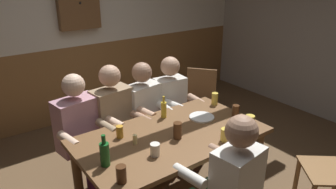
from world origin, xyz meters
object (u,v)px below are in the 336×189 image
(pint_glass_2, at_px, (155,150))
(pint_glass_5, at_px, (225,135))
(pint_glass_3, at_px, (120,132))
(pint_glass_4, at_px, (250,123))
(person_2, at_px, (148,113))
(pint_glass_6, at_px, (121,174))
(chair_empty_far_end, at_px, (199,100))
(table_candle, at_px, (135,139))
(person_1, at_px, (117,120))
(person_4, at_px, (227,184))
(pint_glass_1, at_px, (215,99))
(wall_dart_cabinet, at_px, (78,3))
(plate_0, at_px, (202,117))
(pint_glass_7, at_px, (177,131))
(dining_table, at_px, (171,145))
(bottle_1, at_px, (105,154))
(bottle_0, at_px, (164,109))
(person_3, at_px, (174,105))
(pint_glass_0, at_px, (236,111))
(person_0, at_px, (82,131))

(pint_glass_2, bearing_deg, pint_glass_5, -15.05)
(pint_glass_3, bearing_deg, pint_glass_4, -30.17)
(person_2, relative_size, pint_glass_3, 11.32)
(pint_glass_6, bearing_deg, person_2, 49.72)
(chair_empty_far_end, bearing_deg, person_2, 66.33)
(table_candle, height_order, pint_glass_4, pint_glass_4)
(table_candle, xyz_separation_m, pint_glass_4, (0.93, -0.40, 0.03))
(person_1, height_order, pint_glass_3, person_1)
(person_2, bearing_deg, pint_glass_6, 41.25)
(person_4, distance_m, chair_empty_far_end, 2.03)
(person_4, height_order, pint_glass_1, person_4)
(wall_dart_cabinet, bearing_deg, plate_0, -82.84)
(pint_glass_5, bearing_deg, pint_glass_7, 138.13)
(plate_0, bearing_deg, table_candle, -177.19)
(chair_empty_far_end, relative_size, pint_glass_7, 6.05)
(dining_table, height_order, pint_glass_2, pint_glass_2)
(chair_empty_far_end, xyz_separation_m, wall_dart_cabinet, (-1.02, 1.33, 1.21))
(person_2, bearing_deg, bottle_1, 33.35)
(bottle_0, height_order, pint_glass_4, bottle_0)
(person_3, bearing_deg, pint_glass_1, 120.73)
(table_candle, relative_size, wall_dart_cabinet, 0.11)
(person_3, bearing_deg, bottle_0, 48.07)
(dining_table, xyz_separation_m, person_1, (-0.17, 0.69, 0.02))
(dining_table, distance_m, person_3, 0.87)
(person_1, distance_m, pint_glass_5, 1.15)
(person_2, xyz_separation_m, pint_glass_5, (0.10, -1.04, 0.17))
(person_4, relative_size, bottle_1, 5.00)
(table_candle, bearing_deg, pint_glass_5, -32.45)
(pint_glass_5, bearing_deg, pint_glass_0, 32.77)
(bottle_0, bearing_deg, plate_0, -38.44)
(pint_glass_3, xyz_separation_m, pint_glass_4, (0.98, -0.57, 0.02))
(bottle_0, bearing_deg, pint_glass_3, -169.36)
(table_candle, height_order, pint_glass_2, pint_glass_2)
(person_0, height_order, wall_dart_cabinet, wall_dart_cabinet)
(chair_empty_far_end, height_order, pint_glass_7, pint_glass_7)
(pint_glass_5, distance_m, wall_dart_cabinet, 2.77)
(pint_glass_3, bearing_deg, person_3, 26.82)
(bottle_0, relative_size, pint_glass_6, 1.72)
(pint_glass_2, xyz_separation_m, pint_glass_7, (0.30, 0.11, 0.02))
(pint_glass_5, height_order, pint_glass_7, pint_glass_7)
(person_1, height_order, pint_glass_5, person_1)
(bottle_1, height_order, pint_glass_5, bottle_1)
(table_candle, relative_size, bottle_1, 0.32)
(dining_table, bearing_deg, person_3, 51.43)
(dining_table, bearing_deg, plate_0, 11.04)
(table_candle, height_order, pint_glass_7, pint_glass_7)
(dining_table, height_order, pint_glass_6, pint_glass_6)
(chair_empty_far_end, height_order, pint_glass_6, pint_glass_6)
(person_2, height_order, pint_glass_0, person_2)
(pint_glass_5, bearing_deg, pint_glass_6, 178.78)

